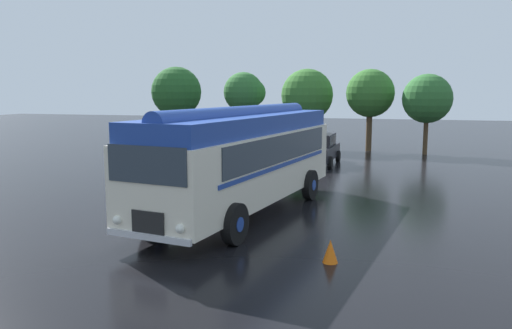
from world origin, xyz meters
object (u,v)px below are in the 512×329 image
vintage_bus (243,156)px  car_near_left (227,145)px  car_mid_left (267,148)px  traffic_cone (330,251)px  car_mid_right (318,149)px

vintage_bus → car_near_left: 13.46m
car_mid_left → traffic_cone: size_ratio=7.73×
car_mid_left → traffic_cone: car_mid_left is taller
car_mid_right → vintage_bus: bearing=-93.0°
vintage_bus → car_mid_right: 11.77m
car_mid_left → car_mid_right: (2.86, 0.21, 0.00)m
car_mid_left → car_mid_right: size_ratio=1.00×
vintage_bus → car_near_left: size_ratio=2.45×
car_mid_right → traffic_cone: size_ratio=7.75×
vintage_bus → car_mid_right: (0.61, 11.70, -1.05)m
vintage_bus → traffic_cone: bearing=-49.6°
vintage_bus → car_near_left: vintage_bus is taller
traffic_cone → car_mid_right: bearing=100.0°
car_near_left → traffic_cone: 18.42m
car_mid_right → car_mid_left: bearing=-175.8°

